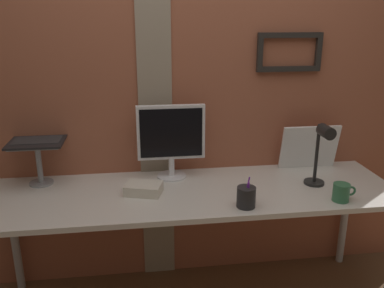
% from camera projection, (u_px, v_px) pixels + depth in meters
% --- Properties ---
extents(brick_wall_back, '(3.49, 0.16, 2.51)m').
position_uv_depth(brick_wall_back, '(189.00, 92.00, 2.57)').
color(brick_wall_back, '#9E563D').
rests_on(brick_wall_back, ground_plane).
extents(desk, '(2.35, 0.68, 0.76)m').
position_uv_depth(desk, '(194.00, 201.00, 2.36)').
color(desk, silver).
rests_on(desk, ground_plane).
extents(monitor, '(0.41, 0.18, 0.46)m').
position_uv_depth(monitor, '(171.00, 136.00, 2.45)').
color(monitor, white).
rests_on(monitor, desk).
extents(laptop_stand, '(0.28, 0.22, 0.26)m').
position_uv_depth(laptop_stand, '(38.00, 157.00, 2.38)').
color(laptop_stand, gray).
rests_on(laptop_stand, desk).
extents(laptop, '(0.31, 0.33, 0.22)m').
position_uv_depth(laptop, '(38.00, 130.00, 2.41)').
color(laptop, black).
rests_on(laptop, laptop_stand).
extents(whiteboard_panel, '(0.38, 0.08, 0.30)m').
position_uv_depth(whiteboard_panel, '(309.00, 147.00, 2.64)').
color(whiteboard_panel, white).
rests_on(whiteboard_panel, desk).
extents(desk_lamp, '(0.12, 0.20, 0.38)m').
position_uv_depth(desk_lamp, '(322.00, 149.00, 2.31)').
color(desk_lamp, black).
rests_on(desk_lamp, desk).
extents(pen_cup, '(0.10, 0.10, 0.17)m').
position_uv_depth(pen_cup, '(246.00, 197.00, 2.13)').
color(pen_cup, '#262628').
rests_on(pen_cup, desk).
extents(coffee_mug, '(0.13, 0.09, 0.10)m').
position_uv_depth(coffee_mug, '(341.00, 192.00, 2.20)').
color(coffee_mug, '#33724C').
rests_on(coffee_mug, desk).
extents(paper_clutter_stack, '(0.23, 0.19, 0.06)m').
position_uv_depth(paper_clutter_stack, '(144.00, 189.00, 2.30)').
color(paper_clutter_stack, silver).
rests_on(paper_clutter_stack, desk).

